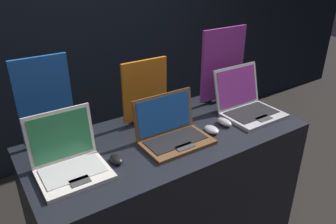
{
  "coord_description": "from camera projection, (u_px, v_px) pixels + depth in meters",
  "views": [
    {
      "loc": [
        -0.91,
        -1.01,
        1.84
      ],
      "look_at": [
        -0.0,
        0.36,
        1.05
      ],
      "focal_mm": 35.0,
      "sensor_mm": 36.0,
      "label": 1
    }
  ],
  "objects": [
    {
      "name": "wall_back",
      "position": [
        72.0,
        11.0,
        2.81
      ],
      "size": [
        8.0,
        0.05,
        2.8
      ],
      "color": "black",
      "rests_on": "ground_plane"
    },
    {
      "name": "display_counter",
      "position": [
        168.0,
        196.0,
        2.09
      ],
      "size": [
        1.62,
        0.73,
        0.9
      ],
      "color": "black",
      "rests_on": "ground_plane"
    },
    {
      "name": "laptop_front",
      "position": [
        69.0,
        159.0,
        1.56
      ],
      "size": [
        0.32,
        0.3,
        0.28
      ],
      "color": "silver",
      "rests_on": "display_counter"
    },
    {
      "name": "mouse_front",
      "position": [
        116.0,
        159.0,
        1.64
      ],
      "size": [
        0.06,
        0.09,
        0.04
      ],
      "color": "black",
      "rests_on": "display_counter"
    },
    {
      "name": "promo_stand_front",
      "position": [
        45.0,
        104.0,
        1.73
      ],
      "size": [
        0.28,
        0.07,
        0.49
      ],
      "color": "black",
      "rests_on": "display_counter"
    },
    {
      "name": "laptop_middle",
      "position": [
        172.0,
        131.0,
        1.82
      ],
      "size": [
        0.38,
        0.28,
        0.25
      ],
      "color": "brown",
      "rests_on": "display_counter"
    },
    {
      "name": "mouse_middle",
      "position": [
        211.0,
        130.0,
        1.92
      ],
      "size": [
        0.07,
        0.1,
        0.04
      ],
      "color": "#B2B2B7",
      "rests_on": "display_counter"
    },
    {
      "name": "promo_stand_middle",
      "position": [
        145.0,
        93.0,
        1.98
      ],
      "size": [
        0.3,
        0.07,
        0.39
      ],
      "color": "black",
      "rests_on": "display_counter"
    },
    {
      "name": "laptop_back",
      "position": [
        247.0,
        104.0,
        2.14
      ],
      "size": [
        0.37,
        0.35,
        0.29
      ],
      "color": "#B7B7BC",
      "rests_on": "display_counter"
    },
    {
      "name": "mouse_back",
      "position": [
        224.0,
        122.0,
        2.01
      ],
      "size": [
        0.06,
        0.11,
        0.04
      ],
      "color": "#B2B2B7",
      "rests_on": "display_counter"
    },
    {
      "name": "promo_stand_back",
      "position": [
        223.0,
        67.0,
        2.25
      ],
      "size": [
        0.37,
        0.07,
        0.52
      ],
      "color": "black",
      "rests_on": "display_counter"
    }
  ]
}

